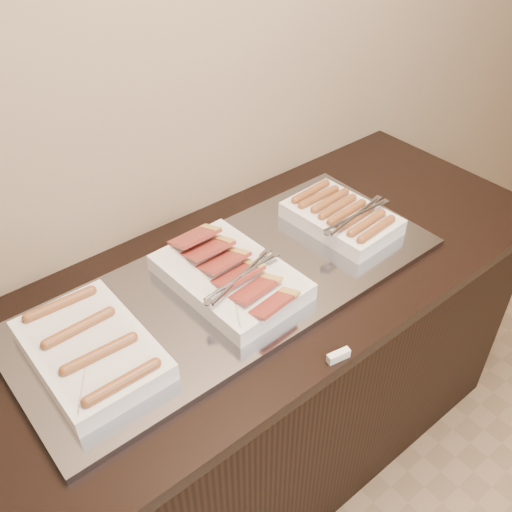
# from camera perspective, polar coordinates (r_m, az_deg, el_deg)

# --- Properties ---
(counter) EXTENTS (2.06, 0.76, 0.90)m
(counter) POSITION_cam_1_polar(r_m,az_deg,el_deg) (1.89, -1.94, -13.29)
(counter) COLOR black
(counter) RESTS_ON ground
(warming_tray) EXTENTS (1.20, 0.50, 0.02)m
(warming_tray) POSITION_cam_1_polar(r_m,az_deg,el_deg) (1.55, -2.32, -2.92)
(warming_tray) COLOR #90929D
(warming_tray) RESTS_ON counter
(dish_left) EXTENTS (0.25, 0.37, 0.07)m
(dish_left) POSITION_cam_1_polar(r_m,az_deg,el_deg) (1.39, -16.19, -8.92)
(dish_left) COLOR white
(dish_left) RESTS_ON warming_tray
(dish_center) EXTENTS (0.28, 0.42, 0.09)m
(dish_center) POSITION_cam_1_polar(r_m,az_deg,el_deg) (1.52, -2.58, -1.99)
(dish_center) COLOR white
(dish_center) RESTS_ON warming_tray
(dish_right) EXTENTS (0.26, 0.34, 0.08)m
(dish_right) POSITION_cam_1_polar(r_m,az_deg,el_deg) (1.75, 8.63, 3.91)
(dish_right) COLOR white
(dish_right) RESTS_ON warming_tray
(label_holder) EXTENTS (0.06, 0.03, 0.02)m
(label_holder) POSITION_cam_1_polar(r_m,az_deg,el_deg) (1.39, 8.24, -9.85)
(label_holder) COLOR white
(label_holder) RESTS_ON counter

